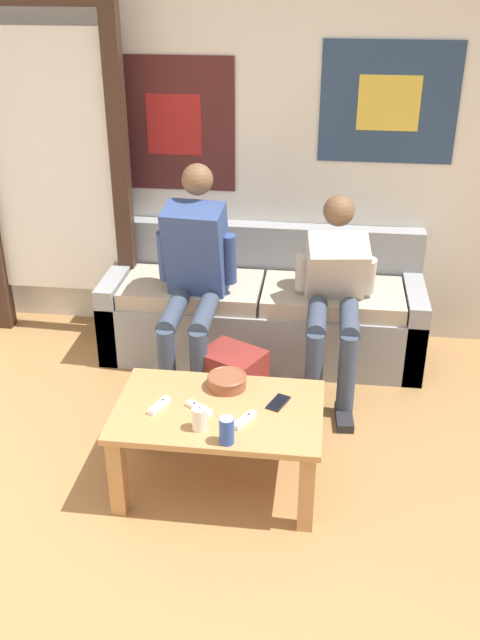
# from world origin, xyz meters

# --- Properties ---
(ground_plane) EXTENTS (18.00, 18.00, 0.00)m
(ground_plane) POSITION_xyz_m (0.00, 0.00, 0.00)
(ground_plane) COLOR #9E7042
(wall_back) EXTENTS (10.00, 0.07, 2.55)m
(wall_back) POSITION_xyz_m (-0.00, 2.50, 1.28)
(wall_back) COLOR silver
(wall_back) RESTS_ON ground_plane
(door_frame) EXTENTS (1.00, 0.10, 2.15)m
(door_frame) POSITION_xyz_m (-1.52, 2.28, 1.20)
(door_frame) COLOR #382319
(door_frame) RESTS_ON ground_plane
(couch) EXTENTS (1.98, 0.67, 0.77)m
(couch) POSITION_xyz_m (-0.17, 2.16, 0.28)
(couch) COLOR gray
(couch) RESTS_ON ground_plane
(coffee_table) EXTENTS (0.96, 0.61, 0.44)m
(coffee_table) POSITION_xyz_m (-0.25, 0.81, 0.35)
(coffee_table) COLOR #B27F4C
(coffee_table) RESTS_ON ground_plane
(person_seated_adult) EXTENTS (0.47, 0.87, 1.26)m
(person_seated_adult) POSITION_xyz_m (-0.54, 1.81, 0.67)
(person_seated_adult) COLOR #384256
(person_seated_adult) RESTS_ON ground_plane
(person_seated_teen) EXTENTS (0.47, 0.91, 1.08)m
(person_seated_teen) POSITION_xyz_m (0.27, 1.83, 0.59)
(person_seated_teen) COLOR #384256
(person_seated_teen) RESTS_ON ground_plane
(backpack) EXTENTS (0.40, 0.38, 0.37)m
(backpack) POSITION_xyz_m (-0.28, 1.45, 0.17)
(backpack) COLOR maroon
(backpack) RESTS_ON ground_plane
(ceramic_bowl) EXTENTS (0.19, 0.19, 0.07)m
(ceramic_bowl) POSITION_xyz_m (-0.23, 0.99, 0.47)
(ceramic_bowl) COLOR brown
(ceramic_bowl) RESTS_ON coffee_table
(pillar_candle) EXTENTS (0.07, 0.07, 0.12)m
(pillar_candle) POSITION_xyz_m (-0.31, 0.64, 0.49)
(pillar_candle) COLOR silver
(pillar_candle) RESTS_ON coffee_table
(drink_can_blue) EXTENTS (0.07, 0.07, 0.12)m
(drink_can_blue) POSITION_xyz_m (-0.17, 0.56, 0.50)
(drink_can_blue) COLOR #28479E
(drink_can_blue) RESTS_ON coffee_table
(game_controller_near_left) EXTENTS (0.10, 0.14, 0.03)m
(game_controller_near_left) POSITION_xyz_m (-0.12, 0.71, 0.45)
(game_controller_near_left) COLOR white
(game_controller_near_left) RESTS_ON coffee_table
(game_controller_near_right) EXTENTS (0.14, 0.11, 0.03)m
(game_controller_near_right) POSITION_xyz_m (-0.33, 0.78, 0.45)
(game_controller_near_right) COLOR white
(game_controller_near_right) RESTS_ON coffee_table
(game_controller_far_center) EXTENTS (0.09, 0.15, 0.03)m
(game_controller_far_center) POSITION_xyz_m (-0.52, 0.78, 0.45)
(game_controller_far_center) COLOR white
(game_controller_far_center) RESTS_ON coffee_table
(cell_phone) EXTENTS (0.11, 0.15, 0.01)m
(cell_phone) POSITION_xyz_m (0.02, 0.88, 0.44)
(cell_phone) COLOR black
(cell_phone) RESTS_ON coffee_table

